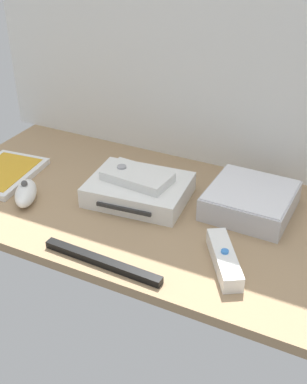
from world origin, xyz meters
The scene contains 9 objects.
ground_plane centered at (0.00, 0.00, -1.00)cm, with size 100.00×48.00×2.00cm, color #9E7F5B.
back_wall centered at (0.00, 24.60, 32.00)cm, with size 110.00×1.20×64.00cm, color white.
game_console centered at (-4.62, 2.09, 2.20)cm, with size 22.49×18.06×4.40cm.
mini_computer centered at (18.48, 8.00, 2.64)cm, with size 17.31×17.31×5.30cm.
game_case centered at (-37.46, -3.52, 0.76)cm, with size 15.57×20.35×1.56cm.
remote_wand centered at (19.69, -11.25, 1.51)cm, with size 10.92×14.45×3.40cm.
remote_nunchuk centered at (-25.81, -9.75, 2.04)cm, with size 8.81×10.86×5.10cm.
remote_classic_pad centered at (-4.95, 2.15, 5.41)cm, with size 14.98×9.11×2.40cm.
sensor_bar centered at (0.49, -20.78, 0.70)cm, with size 24.00×1.80×1.40cm, color black.
Camera 1 is at (39.61, -79.49, 58.24)cm, focal length 46.89 mm.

